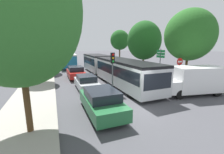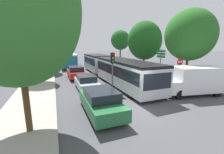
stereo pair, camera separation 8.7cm
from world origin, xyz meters
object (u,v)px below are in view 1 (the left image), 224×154
tree_left_near (17,13)px  tree_right_mid (144,42)px  tree_right_near (189,35)px  tree_right_far (120,41)px  queued_car_green (101,101)px  traffic_light (113,63)px  queued_car_red (76,72)px  white_van (195,80)px  city_bus_rear (68,59)px  queued_car_silver (86,82)px  no_entry_sign (179,68)px  articulated_bus (110,66)px  tree_left_distant (46,41)px  tree_left_mid (39,46)px  direction_sign_post (160,57)px  tree_left_far (42,37)px

tree_left_near → tree_right_mid: bearing=41.7°
tree_right_near → tree_right_far: bearing=88.2°
queued_car_green → traffic_light: size_ratio=1.27×
queued_car_red → white_van: (8.23, -9.96, 0.49)m
city_bus_rear → queued_car_green: 22.58m
queued_car_silver → tree_right_near: tree_right_near is taller
city_bus_rear → no_entry_sign: (8.64, -19.59, 0.43)m
articulated_bus → tree_left_distant: tree_left_distant is taller
white_van → tree_left_mid: (-12.00, 9.37, 2.69)m
queued_car_green → direction_sign_post: 12.65m
city_bus_rear → tree_left_near: bearing=173.7°
white_van → no_entry_sign: bearing=-93.7°
city_bus_rear → tree_left_near: (-3.86, -23.31, 3.82)m
white_van → queued_car_green: bearing=15.3°
direction_sign_post → tree_right_mid: 5.31m
tree_left_distant → tree_left_far: bearing=-91.7°
queued_car_green → direction_sign_post: bearing=-54.1°
city_bus_rear → tree_left_mid: bearing=165.6°
tree_right_mid → tree_left_near: bearing=-138.3°
queued_car_green → queued_car_silver: bearing=-2.3°
no_entry_sign → tree_left_near: (-12.50, -3.72, 3.38)m
queued_car_green → tree_left_far: tree_left_far is taller
white_van → queued_car_silver: bearing=-18.8°
white_van → tree_right_near: bearing=-115.8°
white_van → tree_left_distant: tree_left_distant is taller
white_van → direction_sign_post: 7.12m
queued_car_red → tree_right_near: 13.28m
queued_car_red → tree_right_near: tree_right_near is taller
articulated_bus → tree_left_near: (-7.55, -9.50, 3.75)m
white_van → tree_right_mid: (2.65, 11.60, 3.33)m
queued_car_silver → white_van: 9.27m
tree_left_distant → queued_car_silver: bearing=-78.9°
city_bus_rear → tree_left_mid: (-3.97, -12.57, 2.49)m
traffic_light → tree_right_mid: bearing=136.8°
queued_car_red → direction_sign_post: (10.12, -3.23, 1.82)m
queued_car_green → articulated_bus: bearing=-24.1°
tree_left_mid → tree_left_far: tree_left_far is taller
tree_left_distant → tree_right_near: 24.78m
tree_left_near → tree_left_far: 17.82m
white_van → tree_left_far: bearing=-43.0°
tree_right_near → tree_right_mid: (0.36, 8.54, -0.43)m
tree_left_far → tree_right_near: bearing=-43.3°
traffic_light → tree_left_distant: bearing=-161.5°
tree_left_far → tree_right_mid: tree_right_mid is taller
tree_left_distant → tree_right_mid: (14.39, -11.89, -0.30)m
queued_car_green → no_entry_sign: size_ratio=1.53×
articulated_bus → queued_car_silver: articulated_bus is taller
queued_car_red → direction_sign_post: 10.77m
city_bus_rear → no_entry_sign: size_ratio=4.15×
direction_sign_post → city_bus_rear: bearing=-60.2°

